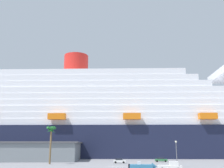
# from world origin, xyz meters

# --- Properties ---
(ground_plane) EXTENTS (600.00, 600.00, 0.00)m
(ground_plane) POSITION_xyz_m (0.00, 30.00, 0.00)
(ground_plane) COLOR gray
(cruise_ship) EXTENTS (238.95, 44.43, 63.69)m
(cruise_ship) POSITION_xyz_m (7.13, 61.23, 17.11)
(cruise_ship) COLOR #191E38
(cruise_ship) RESTS_ON ground_plane
(terminal_building) EXTENTS (47.95, 29.41, 7.39)m
(terminal_building) POSITION_xyz_m (-37.55, 31.37, 3.72)
(terminal_building) COLOR slate
(terminal_building) RESTS_ON ground_plane
(pickup_truck) EXTENTS (5.77, 2.72, 2.20)m
(pickup_truck) POSITION_xyz_m (12.89, -14.74, 1.04)
(pickup_truck) COLOR white
(pickup_truck) RESTS_ON ground_plane
(small_boat_on_trailer) EXTENTS (7.63, 2.59, 2.15)m
(small_boat_on_trailer) POSITION_xyz_m (6.70, -14.13, 0.96)
(small_boat_on_trailer) COLOR #595960
(small_boat_on_trailer) RESTS_ON ground_plane
(palm_tree) EXTENTS (3.33, 3.59, 12.28)m
(palm_tree) POSITION_xyz_m (-21.21, 9.02, 9.92)
(palm_tree) COLOR brown
(palm_tree) RESTS_ON ground_plane
(street_lamp) EXTENTS (0.56, 0.56, 7.18)m
(street_lamp) POSITION_xyz_m (16.90, -4.33, 4.75)
(street_lamp) COLOR slate
(street_lamp) RESTS_ON ground_plane
(parked_car_green_wagon) EXTENTS (4.85, 2.66, 1.58)m
(parked_car_green_wagon) POSITION_xyz_m (17.12, 21.74, 0.83)
(parked_car_green_wagon) COLOR #2D723F
(parked_car_green_wagon) RESTS_ON ground_plane
(parked_car_white_van) EXTENTS (4.32, 2.19, 1.58)m
(parked_car_white_van) POSITION_xyz_m (1.55, 14.47, 0.83)
(parked_car_white_van) COLOR white
(parked_car_white_van) RESTS_ON ground_plane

